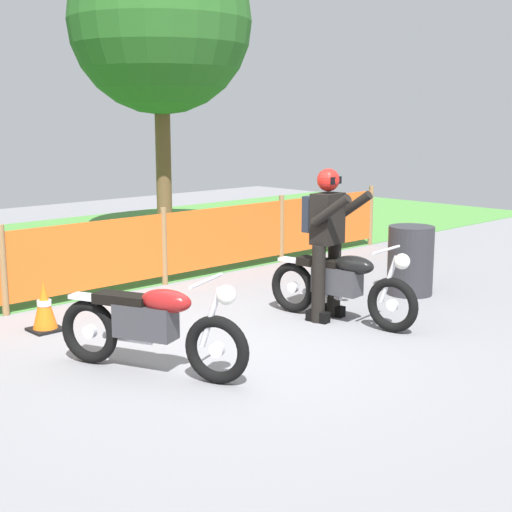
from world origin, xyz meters
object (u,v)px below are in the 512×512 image
(rider_trailing, at_px, (327,235))
(motorcycle_lead, at_px, (152,325))
(spare_drum, at_px, (410,260))
(traffic_cone, at_px, (44,307))
(motorcycle_trailing, at_px, (341,284))

(rider_trailing, bearing_deg, motorcycle_lead, -95.47)
(spare_drum, bearing_deg, traffic_cone, 157.53)
(motorcycle_lead, relative_size, motorcycle_trailing, 0.96)
(motorcycle_lead, xyz_separation_m, traffic_cone, (-0.06, 1.85, -0.18))
(spare_drum, bearing_deg, rider_trailing, -179.37)
(motorcycle_trailing, distance_m, spare_drum, 1.65)
(motorcycle_lead, relative_size, rider_trailing, 1.07)
(traffic_cone, xyz_separation_m, spare_drum, (4.18, -1.73, 0.18))
(rider_trailing, distance_m, spare_drum, 1.74)
(motorcycle_trailing, xyz_separation_m, rider_trailing, (-0.03, 0.20, 0.52))
(motorcycle_lead, height_order, motorcycle_trailing, motorcycle_lead)
(traffic_cone, relative_size, spare_drum, 0.60)
(motorcycle_trailing, height_order, spare_drum, motorcycle_trailing)
(motorcycle_trailing, relative_size, rider_trailing, 1.11)
(motorcycle_lead, xyz_separation_m, rider_trailing, (2.45, 0.10, 0.51))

